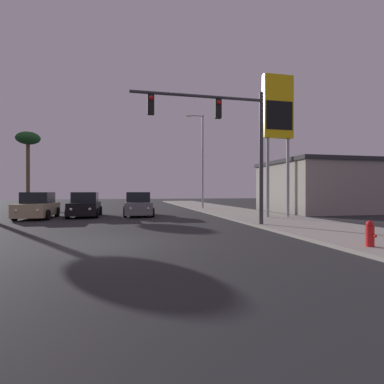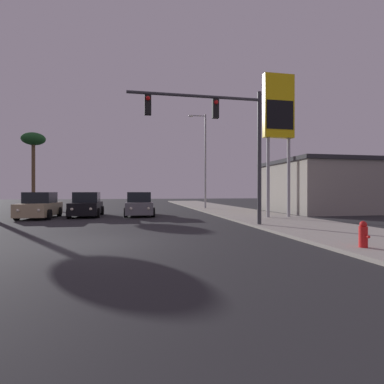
% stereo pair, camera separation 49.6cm
% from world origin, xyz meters
% --- Properties ---
extents(ground_plane, '(120.00, 120.00, 0.00)m').
position_xyz_m(ground_plane, '(0.00, 0.00, 0.00)').
color(ground_plane, '#28282B').
extents(sidewalk_right, '(5.00, 60.00, 0.12)m').
position_xyz_m(sidewalk_right, '(9.50, 10.00, 0.06)').
color(sidewalk_right, '#9E998E').
rests_on(sidewalk_right, ground).
extents(building_gas_station, '(10.30, 8.30, 4.30)m').
position_xyz_m(building_gas_station, '(18.00, 12.22, 2.16)').
color(building_gas_station, gray).
rests_on(building_gas_station, ground).
extents(car_black, '(2.04, 4.32, 1.68)m').
position_xyz_m(car_black, '(-1.88, 11.41, 0.76)').
color(car_black, black).
rests_on(car_black, ground).
extents(car_grey, '(2.04, 4.33, 1.68)m').
position_xyz_m(car_grey, '(1.71, 11.31, 0.76)').
color(car_grey, slate).
rests_on(car_grey, ground).
extents(car_tan, '(2.04, 4.33, 1.68)m').
position_xyz_m(car_tan, '(-4.66, 10.58, 0.76)').
color(car_tan, tan).
rests_on(car_tan, ground).
extents(traffic_light_mast, '(6.48, 0.36, 6.50)m').
position_xyz_m(traffic_light_mast, '(5.59, 3.40, 4.68)').
color(traffic_light_mast, '#38383D').
rests_on(traffic_light_mast, sidewalk_right).
extents(street_lamp, '(1.74, 0.24, 9.00)m').
position_xyz_m(street_lamp, '(7.96, 17.60, 5.12)').
color(street_lamp, '#99999E').
rests_on(street_lamp, sidewalk_right).
extents(gas_station_sign, '(2.00, 0.42, 9.00)m').
position_xyz_m(gas_station_sign, '(10.30, 7.11, 6.62)').
color(gas_station_sign, '#99999E').
rests_on(gas_station_sign, sidewalk_right).
extents(fire_hydrant, '(0.24, 0.34, 0.76)m').
position_xyz_m(fire_hydrant, '(7.83, -2.85, 0.49)').
color(fire_hydrant, red).
rests_on(fire_hydrant, sidewalk_right).
extents(palm_tree_mid, '(2.40, 2.40, 7.98)m').
position_xyz_m(palm_tree_mid, '(-9.13, 24.00, 6.91)').
color(palm_tree_mid, brown).
rests_on(palm_tree_mid, ground).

